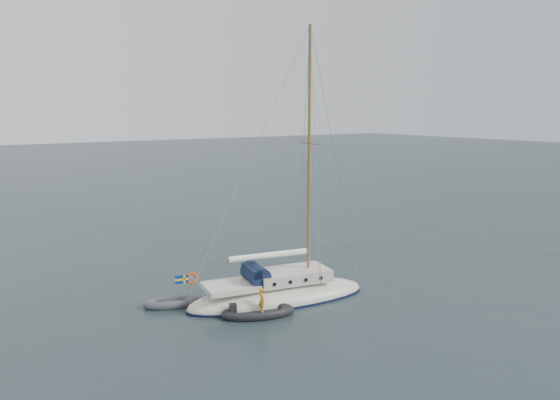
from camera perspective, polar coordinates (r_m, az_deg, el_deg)
ground at (r=30.74m, az=1.38°, el=-9.64°), size 300.00×300.00×0.00m
sailboat at (r=29.16m, az=-0.19°, el=-8.36°), size 10.49×3.14×14.94m
dinghy at (r=29.27m, az=-11.29°, el=-10.45°), size 2.87×1.30×0.41m
rib at (r=27.44m, az=-2.34°, el=-11.54°), size 3.69×1.68×1.42m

